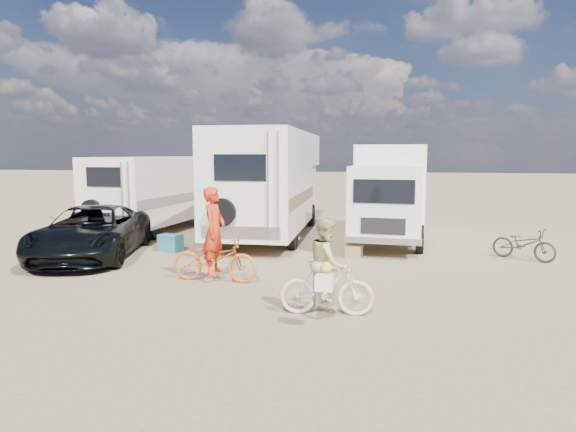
% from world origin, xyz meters
% --- Properties ---
extents(ground, '(140.00, 140.00, 0.00)m').
position_xyz_m(ground, '(0.00, 0.00, 0.00)').
color(ground, '#917A57').
rests_on(ground, ground).
extents(rv_main, '(2.81, 8.37, 3.54)m').
position_xyz_m(rv_main, '(-0.24, 7.16, 1.77)').
color(rv_main, silver).
rests_on(rv_main, ground).
extents(rv_left, '(2.54, 6.67, 2.70)m').
position_xyz_m(rv_left, '(-4.58, 7.59, 1.35)').
color(rv_left, beige).
rests_on(rv_left, ground).
extents(box_truck, '(2.60, 6.47, 3.08)m').
position_xyz_m(box_truck, '(3.84, 6.83, 1.54)').
color(box_truck, white).
rests_on(box_truck, ground).
extents(dark_suv, '(3.52, 5.45, 1.40)m').
position_xyz_m(dark_suv, '(-4.17, 2.59, 0.70)').
color(dark_suv, black).
rests_on(dark_suv, ground).
extents(bike_man, '(1.96, 0.76, 1.02)m').
position_xyz_m(bike_man, '(-0.02, 0.72, 0.51)').
color(bike_man, '#D1541B').
rests_on(bike_man, ground).
extents(bike_woman, '(1.68, 0.58, 0.99)m').
position_xyz_m(bike_woman, '(2.67, -1.16, 0.50)').
color(bike_woman, beige).
rests_on(bike_woman, ground).
extents(rider_man, '(0.49, 0.72, 1.92)m').
position_xyz_m(rider_man, '(-0.02, 0.72, 0.96)').
color(rider_man, red).
rests_on(rider_man, ground).
extents(rider_woman, '(0.63, 0.78, 1.54)m').
position_xyz_m(rider_woman, '(2.67, -1.16, 0.77)').
color(rider_woman, tan).
rests_on(rider_woman, ground).
extents(bike_parked, '(1.68, 1.39, 0.86)m').
position_xyz_m(bike_parked, '(7.28, 4.44, 0.43)').
color(bike_parked, '#232523').
rests_on(bike_parked, ground).
extents(cooler, '(0.71, 0.59, 0.49)m').
position_xyz_m(cooler, '(-2.43, 3.78, 0.25)').
color(cooler, teal).
rests_on(cooler, ground).
extents(crate, '(0.48, 0.48, 0.34)m').
position_xyz_m(crate, '(2.84, 3.92, 0.17)').
color(crate, '#8D744E').
rests_on(crate, ground).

